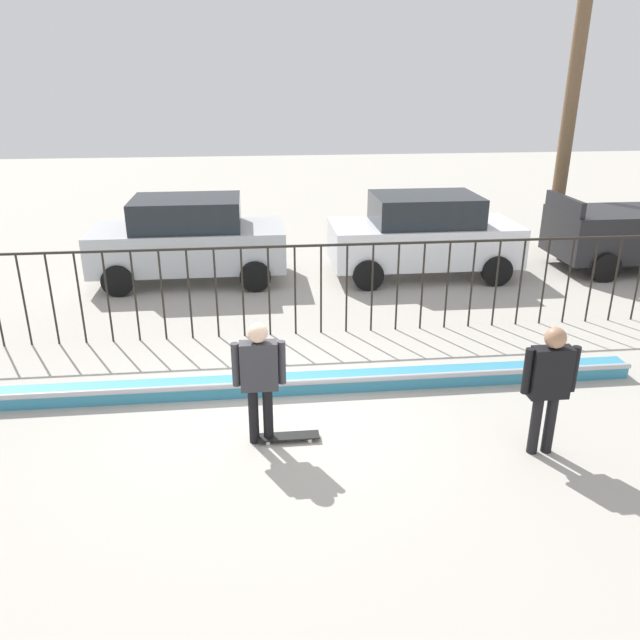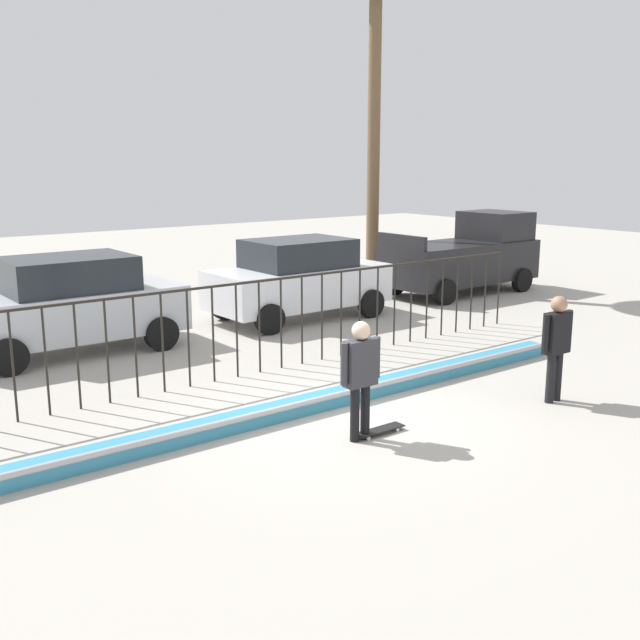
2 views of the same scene
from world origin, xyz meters
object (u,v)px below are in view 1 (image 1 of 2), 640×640
at_px(skateboarder, 259,373).
at_px(parked_car_white, 424,235).
at_px(parked_car_silver, 189,239).
at_px(skateboard, 289,436).
at_px(camera_operator, 549,380).

height_order(skateboarder, parked_car_white, parked_car_white).
height_order(parked_car_silver, parked_car_white, same).
bearing_deg(skateboarder, parked_car_white, 63.67).
distance_m(skateboard, camera_operator, 3.32).
xyz_separation_m(camera_operator, parked_car_white, (0.46, 7.46, -0.04)).
relative_size(camera_operator, parked_car_silver, 0.39).
distance_m(skateboard, parked_car_silver, 7.33).
bearing_deg(skateboard, camera_operator, -11.12).
bearing_deg(skateboarder, camera_operator, -6.56).
relative_size(skateboard, parked_car_silver, 0.19).
bearing_deg(camera_operator, skateboard, 23.48).
distance_m(camera_operator, parked_car_white, 7.47).
height_order(camera_operator, parked_car_silver, parked_car_silver).
distance_m(skateboarder, camera_operator, 3.53).
relative_size(skateboard, parked_car_white, 0.19).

